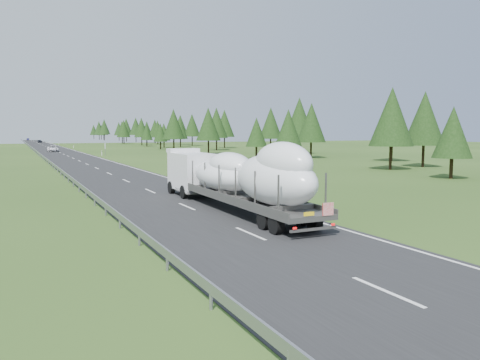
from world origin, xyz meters
name	(u,v)px	position (x,y,z in m)	size (l,w,h in m)	color
ground	(250,234)	(0.00, 0.00, 0.00)	(400.00, 400.00, 0.00)	#2A4517
road_surface	(60,152)	(0.00, 100.00, 0.01)	(10.00, 400.00, 0.02)	black
guardrail	(35,150)	(-5.30, 99.94, 0.60)	(0.10, 400.00, 0.76)	slate
marker_posts	(65,145)	(6.50, 155.00, 0.54)	(0.13, 350.08, 1.00)	silver
highway_sign	(105,147)	(7.20, 80.00, 1.81)	(0.08, 0.90, 2.60)	slate
tree_line_right	(180,126)	(40.72, 131.24, 6.96)	(27.90, 355.19, 12.61)	black
boat_truck	(235,175)	(2.20, 6.35, 2.20)	(2.96, 18.96, 4.34)	white
distant_van	(53,149)	(-1.09, 105.41, 0.76)	(2.51, 5.43, 1.51)	white
distant_car_dark	(40,141)	(1.38, 218.80, 0.69)	(1.62, 4.04, 1.38)	black
distant_car_blue	(28,139)	(-1.76, 287.91, 0.64)	(1.36, 3.89, 1.28)	#171741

